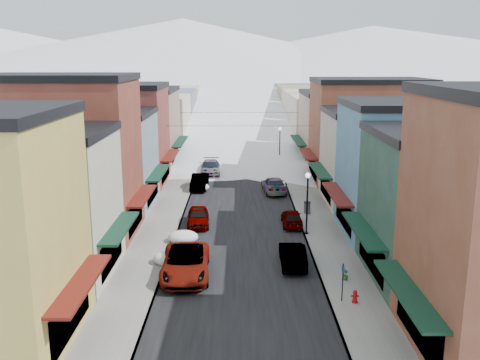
{
  "coord_description": "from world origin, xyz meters",
  "views": [
    {
      "loc": [
        -0.1,
        -19.62,
        13.65
      ],
      "look_at": [
        0.0,
        28.09,
        2.71
      ],
      "focal_mm": 40.0,
      "sensor_mm": 36.0,
      "label": 1
    }
  ],
  "objects_px": {
    "car_silver_sedan": "(198,216)",
    "fire_hydrant": "(355,297)",
    "car_white_suv": "(186,263)",
    "car_dark_hatch": "(199,182)",
    "streetlamp_near": "(307,196)",
    "car_green_sedan": "(293,255)",
    "trash_can": "(307,207)"
  },
  "relations": [
    {
      "from": "car_white_suv",
      "to": "car_silver_sedan",
      "type": "height_order",
      "value": "car_white_suv"
    },
    {
      "from": "trash_can",
      "to": "streetlamp_near",
      "type": "relative_size",
      "value": 0.21
    },
    {
      "from": "car_white_suv",
      "to": "car_dark_hatch",
      "type": "distance_m",
      "value": 23.28
    },
    {
      "from": "fire_hydrant",
      "to": "streetlamp_near",
      "type": "xyz_separation_m",
      "value": [
        -1.24,
        12.13,
        2.74
      ]
    },
    {
      "from": "car_dark_hatch",
      "to": "trash_can",
      "type": "relative_size",
      "value": 4.52
    },
    {
      "from": "car_silver_sedan",
      "to": "fire_hydrant",
      "type": "height_order",
      "value": "car_silver_sedan"
    },
    {
      "from": "car_dark_hatch",
      "to": "fire_hydrant",
      "type": "distance_m",
      "value": 29.43
    },
    {
      "from": "fire_hydrant",
      "to": "streetlamp_near",
      "type": "relative_size",
      "value": 0.15
    },
    {
      "from": "car_silver_sedan",
      "to": "car_dark_hatch",
      "type": "height_order",
      "value": "car_dark_hatch"
    },
    {
      "from": "car_silver_sedan",
      "to": "car_green_sedan",
      "type": "relative_size",
      "value": 0.96
    },
    {
      "from": "car_silver_sedan",
      "to": "fire_hydrant",
      "type": "bearing_deg",
      "value": -59.61
    },
    {
      "from": "car_green_sedan",
      "to": "streetlamp_near",
      "type": "distance_m",
      "value": 6.93
    },
    {
      "from": "car_dark_hatch",
      "to": "car_green_sedan",
      "type": "xyz_separation_m",
      "value": [
        7.8,
        -21.51,
        -0.02
      ]
    },
    {
      "from": "car_white_suv",
      "to": "car_green_sedan",
      "type": "xyz_separation_m",
      "value": [
        7.0,
        1.75,
        -0.14
      ]
    },
    {
      "from": "car_dark_hatch",
      "to": "car_white_suv",
      "type": "bearing_deg",
      "value": -86.71
    },
    {
      "from": "car_white_suv",
      "to": "fire_hydrant",
      "type": "xyz_separation_m",
      "value": [
        9.94,
        -4.14,
        -0.4
      ]
    },
    {
      "from": "trash_can",
      "to": "car_white_suv",
      "type": "bearing_deg",
      "value": -124.79
    },
    {
      "from": "car_white_suv",
      "to": "car_dark_hatch",
      "type": "bearing_deg",
      "value": 89.44
    },
    {
      "from": "car_white_suv",
      "to": "car_dark_hatch",
      "type": "relative_size",
      "value": 1.35
    },
    {
      "from": "car_dark_hatch",
      "to": "streetlamp_near",
      "type": "xyz_separation_m",
      "value": [
        9.5,
        -15.27,
        2.46
      ]
    },
    {
      "from": "car_white_suv",
      "to": "car_green_sedan",
      "type": "height_order",
      "value": "car_white_suv"
    },
    {
      "from": "car_dark_hatch",
      "to": "trash_can",
      "type": "xyz_separation_m",
      "value": [
        10.26,
        -9.65,
        -0.1
      ]
    },
    {
      "from": "car_silver_sedan",
      "to": "trash_can",
      "type": "xyz_separation_m",
      "value": [
        9.46,
        2.97,
        -0.07
      ]
    },
    {
      "from": "car_green_sedan",
      "to": "trash_can",
      "type": "xyz_separation_m",
      "value": [
        2.46,
        11.86,
        -0.07
      ]
    },
    {
      "from": "car_silver_sedan",
      "to": "streetlamp_near",
      "type": "xyz_separation_m",
      "value": [
        8.7,
        -2.66,
        2.49
      ]
    },
    {
      "from": "car_dark_hatch",
      "to": "fire_hydrant",
      "type": "relative_size",
      "value": 6.27
    },
    {
      "from": "streetlamp_near",
      "to": "fire_hydrant",
      "type": "bearing_deg",
      "value": -84.14
    },
    {
      "from": "car_white_suv",
      "to": "car_green_sedan",
      "type": "relative_size",
      "value": 1.4
    },
    {
      "from": "fire_hydrant",
      "to": "car_dark_hatch",
      "type": "bearing_deg",
      "value": 111.41
    },
    {
      "from": "car_dark_hatch",
      "to": "streetlamp_near",
      "type": "relative_size",
      "value": 0.97
    },
    {
      "from": "car_dark_hatch",
      "to": "fire_hydrant",
      "type": "bearing_deg",
      "value": -67.27
    },
    {
      "from": "fire_hydrant",
      "to": "streetlamp_near",
      "type": "distance_m",
      "value": 12.5
    }
  ]
}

